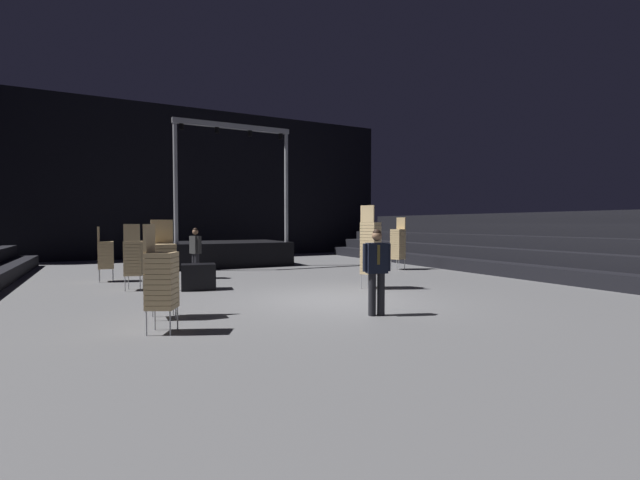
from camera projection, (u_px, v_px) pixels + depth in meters
name	position (u px, v px, depth m)	size (l,w,h in m)	color
ground_plane	(331.00, 302.00, 10.24)	(22.00, 30.00, 0.10)	slate
arena_end_wall	(200.00, 183.00, 23.45)	(22.00, 0.30, 8.00)	black
bleacher_bank_right	(545.00, 243.00, 15.22)	(3.75, 24.00, 2.25)	black
stage_riser	(225.00, 251.00, 18.90)	(5.05, 3.54, 5.82)	black
man_with_tie	(377.00, 267.00, 8.44)	(0.57, 0.33, 1.70)	black
chair_stack_front_left	(371.00, 247.00, 12.00)	(0.60, 0.60, 2.31)	#B2B5BA
chair_stack_front_right	(134.00, 257.00, 11.68)	(0.54, 0.54, 1.79)	#B2B5BA
chair_stack_mid_left	(105.00, 254.00, 13.45)	(0.46, 0.46, 1.71)	#B2B5BA
chair_stack_mid_right	(398.00, 243.00, 17.00)	(0.55, 0.55, 2.05)	#B2B5BA
chair_stack_mid_centre	(163.00, 269.00, 8.24)	(0.45, 0.45, 1.88)	#B2B5BA
chair_stack_rear_left	(161.00, 279.00, 7.10)	(0.59, 0.59, 1.79)	#B2B5BA
crew_worker_near_stage	(196.00, 250.00, 14.22)	(0.34, 0.57, 1.67)	black
equipment_road_case	(198.00, 277.00, 11.80)	(0.90, 0.60, 0.70)	black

